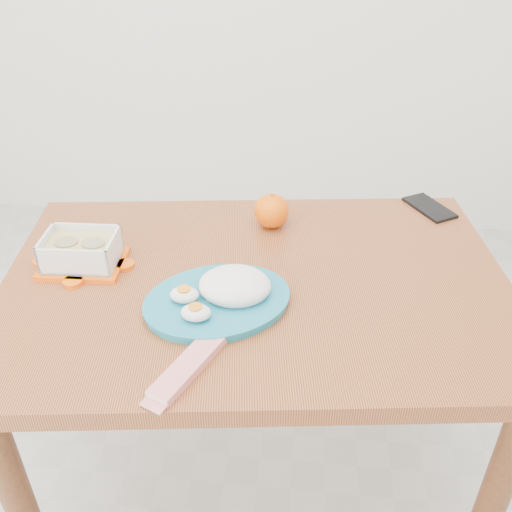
# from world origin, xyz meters

# --- Properties ---
(dining_table) EXTENTS (1.16, 0.85, 0.75)m
(dining_table) POSITION_xyz_m (0.19, 0.18, 0.64)
(dining_table) COLOR #A0582D
(dining_table) RESTS_ON ground
(food_container) EXTENTS (0.18, 0.14, 0.07)m
(food_container) POSITION_xyz_m (-0.19, 0.19, 0.79)
(food_container) COLOR #FF5A07
(food_container) RESTS_ON dining_table
(orange_fruit) EXTENTS (0.08, 0.08, 0.08)m
(orange_fruit) POSITION_xyz_m (0.21, 0.40, 0.79)
(orange_fruit) COLOR #FF5405
(orange_fruit) RESTS_ON dining_table
(rice_plate) EXTENTS (0.39, 0.39, 0.08)m
(rice_plate) POSITION_xyz_m (0.14, 0.09, 0.78)
(rice_plate) COLOR teal
(rice_plate) RESTS_ON dining_table
(candy_bar) EXTENTS (0.11, 0.18, 0.02)m
(candy_bar) POSITION_xyz_m (0.10, -0.10, 0.76)
(candy_bar) COLOR red
(candy_bar) RESTS_ON dining_table
(smartphone) EXTENTS (0.13, 0.16, 0.01)m
(smartphone) POSITION_xyz_m (0.61, 0.53, 0.75)
(smartphone) COLOR black
(smartphone) RESTS_ON dining_table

